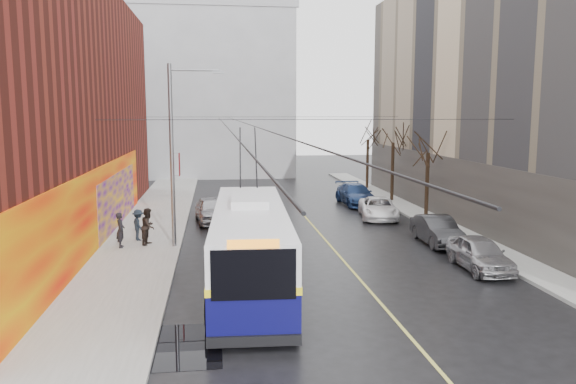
# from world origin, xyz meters

# --- Properties ---
(ground) EXTENTS (140.00, 140.00, 0.00)m
(ground) POSITION_xyz_m (0.00, 0.00, 0.00)
(ground) COLOR black
(ground) RESTS_ON ground
(sidewalk_left) EXTENTS (4.00, 60.00, 0.15)m
(sidewalk_left) POSITION_xyz_m (-8.00, 12.00, 0.07)
(sidewalk_left) COLOR gray
(sidewalk_left) RESTS_ON ground
(sidewalk_right) EXTENTS (2.00, 60.00, 0.15)m
(sidewalk_right) POSITION_xyz_m (9.00, 12.00, 0.07)
(sidewalk_right) COLOR gray
(sidewalk_right) RESTS_ON ground
(lane_line) EXTENTS (0.12, 50.00, 0.01)m
(lane_line) POSITION_xyz_m (1.50, 14.00, 0.00)
(lane_line) COLOR #BFB74C
(lane_line) RESTS_ON ground
(building_right) EXTENTS (14.06, 36.00, 16.00)m
(building_right) POSITION_xyz_m (16.99, 14.00, 7.99)
(building_right) COLOR #C7B28F
(building_right) RESTS_ON ground
(building_far) EXTENTS (20.50, 12.10, 18.00)m
(building_far) POSITION_xyz_m (-6.00, 44.99, 9.02)
(building_far) COLOR gray
(building_far) RESTS_ON ground
(streetlight_pole) EXTENTS (2.65, 0.60, 9.00)m
(streetlight_pole) POSITION_xyz_m (-6.14, 10.00, 4.85)
(streetlight_pole) COLOR slate
(streetlight_pole) RESTS_ON ground
(catenary_wires) EXTENTS (18.00, 60.00, 0.22)m
(catenary_wires) POSITION_xyz_m (-2.54, 14.77, 6.25)
(catenary_wires) COLOR black
(tree_near) EXTENTS (3.20, 3.20, 6.40)m
(tree_near) POSITION_xyz_m (9.00, 16.00, 4.98)
(tree_near) COLOR black
(tree_near) RESTS_ON ground
(tree_mid) EXTENTS (3.20, 3.20, 6.68)m
(tree_mid) POSITION_xyz_m (9.00, 23.00, 5.25)
(tree_mid) COLOR black
(tree_mid) RESTS_ON ground
(tree_far) EXTENTS (3.20, 3.20, 6.57)m
(tree_far) POSITION_xyz_m (9.00, 30.00, 5.14)
(tree_far) COLOR black
(tree_far) RESTS_ON ground
(puddle) EXTENTS (2.74, 3.32, 0.01)m
(puddle) POSITION_xyz_m (-5.49, -1.92, 0.00)
(puddle) COLOR black
(puddle) RESTS_ON ground
(pigeons_flying) EXTENTS (1.70, 0.89, 2.22)m
(pigeons_flying) POSITION_xyz_m (-2.67, 10.17, 6.74)
(pigeons_flying) COLOR slate
(trolleybus) EXTENTS (3.41, 12.74, 5.98)m
(trolleybus) POSITION_xyz_m (-2.94, 3.51, 1.66)
(trolleybus) COLOR #090842
(trolleybus) RESTS_ON ground
(parked_car_a) EXTENTS (1.83, 4.28, 1.44)m
(parked_car_a) POSITION_xyz_m (6.94, 4.50, 0.72)
(parked_car_a) COLOR #9A999D
(parked_car_a) RESTS_ON ground
(parked_car_b) EXTENTS (1.62, 4.39, 1.44)m
(parked_car_b) POSITION_xyz_m (7.00, 9.29, 0.72)
(parked_car_b) COLOR #2A2A2D
(parked_car_b) RESTS_ON ground
(parked_car_c) EXTENTS (3.01, 5.11, 1.34)m
(parked_car_c) POSITION_xyz_m (6.04, 16.55, 0.67)
(parked_car_c) COLOR white
(parked_car_c) RESTS_ON ground
(parked_car_d) EXTENTS (2.33, 5.28, 1.51)m
(parked_car_d) POSITION_xyz_m (5.96, 22.05, 0.75)
(parked_car_d) COLOR navy
(parked_car_d) RESTS_ON ground
(following_car) EXTENTS (2.36, 4.79, 1.57)m
(following_car) POSITION_xyz_m (-4.49, 16.58, 0.79)
(following_car) COLOR #A09FA4
(following_car) RESTS_ON ground
(pedestrian_a) EXTENTS (0.48, 0.67, 1.72)m
(pedestrian_a) POSITION_xyz_m (-8.86, 10.02, 1.01)
(pedestrian_a) COLOR black
(pedestrian_a) RESTS_ON sidewalk_left
(pedestrian_b) EXTENTS (0.91, 1.05, 1.84)m
(pedestrian_b) POSITION_xyz_m (-7.59, 10.49, 1.07)
(pedestrian_b) COLOR black
(pedestrian_b) RESTS_ON sidewalk_left
(pedestrian_c) EXTENTS (0.98, 1.20, 1.61)m
(pedestrian_c) POSITION_xyz_m (-8.21, 11.50, 0.96)
(pedestrian_c) COLOR black
(pedestrian_c) RESTS_ON sidewalk_left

